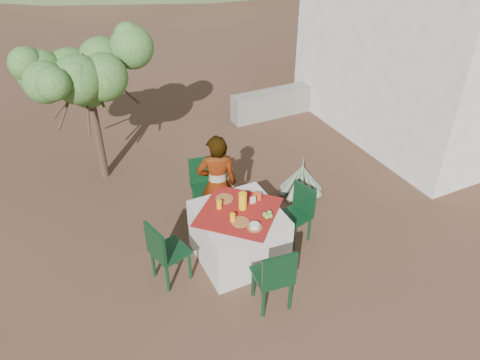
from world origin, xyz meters
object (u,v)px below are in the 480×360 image
(chair_far, at_px, (205,184))
(juice_pitcher, at_px, (243,201))
(chair_right, at_px, (298,211))
(agave, at_px, (302,180))
(table, at_px, (239,235))
(person, at_px, (217,185))
(shrub_tree, at_px, (91,79))
(guesthouse, at_px, (431,51))
(chair_left, at_px, (164,250))
(chair_near, at_px, (275,276))

(chair_far, relative_size, juice_pitcher, 3.76)
(chair_right, relative_size, agave, 1.11)
(table, height_order, person, person)
(table, xyz_separation_m, chair_far, (-0.00, 1.14, 0.10))
(chair_far, bearing_deg, agave, -0.55)
(shrub_tree, distance_m, guesthouse, 6.08)
(chair_far, xyz_separation_m, chair_right, (0.91, -1.13, -0.02))
(chair_left, xyz_separation_m, juice_pitcher, (1.06, 0.02, 0.39))
(table, relative_size, chair_right, 1.58)
(person, height_order, agave, person)
(chair_near, relative_size, chair_right, 1.09)
(chair_left, distance_m, agave, 2.68)
(person, distance_m, shrub_tree, 2.60)
(chair_far, xyz_separation_m, guesthouse, (4.90, 0.79, 1.02))
(person, distance_m, juice_pitcher, 0.65)
(chair_right, bearing_deg, chair_left, -104.69)
(shrub_tree, height_order, guesthouse, guesthouse)
(person, height_order, guesthouse, guesthouse)
(guesthouse, bearing_deg, chair_near, -149.50)
(chair_right, height_order, person, person)
(person, bearing_deg, agave, -153.08)
(table, height_order, chair_far, chair_far)
(chair_near, bearing_deg, juice_pitcher, -87.91)
(shrub_tree, bearing_deg, chair_far, -56.54)
(chair_left, bearing_deg, chair_far, -55.54)
(chair_far, height_order, shrub_tree, shrub_tree)
(chair_far, relative_size, shrub_tree, 0.40)
(chair_far, height_order, person, person)
(chair_right, distance_m, person, 1.16)
(table, distance_m, chair_near, 0.96)
(juice_pitcher, bearing_deg, chair_near, -94.32)
(chair_far, height_order, agave, chair_far)
(chair_near, distance_m, person, 1.64)
(chair_far, bearing_deg, chair_left, -122.23)
(agave, distance_m, juice_pitcher, 1.80)
(chair_right, bearing_deg, chair_near, -58.00)
(table, distance_m, chair_right, 0.91)
(chair_near, xyz_separation_m, person, (-0.00, 1.62, 0.26))
(table, relative_size, chair_near, 1.46)
(chair_left, relative_size, person, 0.59)
(agave, bearing_deg, chair_right, -125.23)
(chair_far, xyz_separation_m, person, (0.00, -0.48, 0.27))
(chair_left, bearing_deg, chair_right, -104.51)
(table, distance_m, person, 0.76)
(juice_pitcher, bearing_deg, chair_left, -178.83)
(chair_far, relative_size, agave, 1.17)
(table, xyz_separation_m, shrub_tree, (-1.11, 2.82, 1.31))
(table, bearing_deg, shrub_tree, 111.49)
(chair_near, bearing_deg, person, -83.57)
(chair_left, relative_size, shrub_tree, 0.41)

